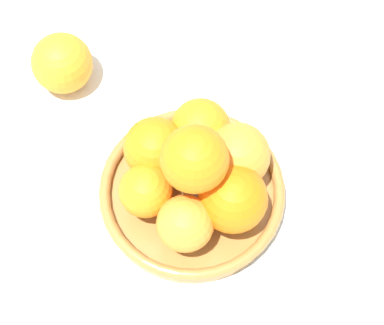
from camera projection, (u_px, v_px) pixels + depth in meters
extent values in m
plane|color=silver|center=(192.00, 198.00, 0.83)|extent=(4.00, 4.00, 0.00)
cylinder|color=#A57238|center=(192.00, 195.00, 0.82)|extent=(0.23, 0.23, 0.02)
torus|color=#A57238|center=(192.00, 190.00, 0.80)|extent=(0.23, 0.23, 0.01)
sphere|color=orange|center=(185.00, 224.00, 0.74)|extent=(0.07, 0.07, 0.07)
sphere|color=orange|center=(233.00, 199.00, 0.74)|extent=(0.08, 0.08, 0.08)
sphere|color=orange|center=(237.00, 156.00, 0.77)|extent=(0.08, 0.08, 0.08)
sphere|color=orange|center=(200.00, 128.00, 0.79)|extent=(0.08, 0.08, 0.08)
sphere|color=orange|center=(155.00, 148.00, 0.78)|extent=(0.08, 0.08, 0.08)
sphere|color=orange|center=(146.00, 191.00, 0.76)|extent=(0.07, 0.07, 0.07)
sphere|color=orange|center=(196.00, 159.00, 0.70)|extent=(0.08, 0.08, 0.08)
sphere|color=orange|center=(62.00, 63.00, 0.87)|extent=(0.08, 0.08, 0.08)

